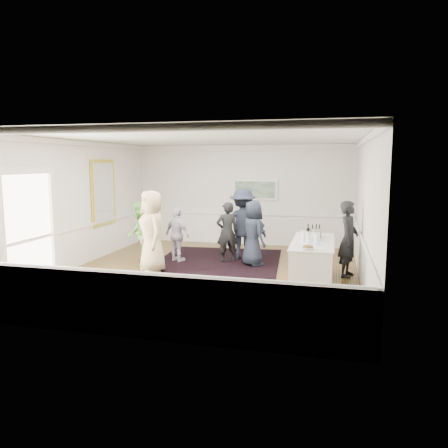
% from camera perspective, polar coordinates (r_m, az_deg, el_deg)
% --- Properties ---
extents(floor, '(8.00, 8.00, 0.00)m').
position_cam_1_polar(floor, '(10.52, -1.96, -6.50)').
color(floor, brown).
rests_on(floor, ground).
extents(ceiling, '(7.00, 8.00, 0.02)m').
position_cam_1_polar(ceiling, '(10.20, -2.05, 11.18)').
color(ceiling, white).
rests_on(ceiling, wall_back).
extents(wall_left, '(0.02, 8.00, 3.20)m').
position_cam_1_polar(wall_left, '(11.69, -18.74, 2.51)').
color(wall_left, white).
rests_on(wall_left, floor).
extents(wall_right, '(0.02, 8.00, 3.20)m').
position_cam_1_polar(wall_right, '(9.86, 17.95, 1.59)').
color(wall_right, white).
rests_on(wall_right, floor).
extents(wall_back, '(7.00, 0.02, 3.20)m').
position_cam_1_polar(wall_back, '(14.11, 2.50, 3.81)').
color(wall_back, white).
rests_on(wall_back, floor).
extents(wall_front, '(7.00, 0.02, 3.20)m').
position_cam_1_polar(wall_front, '(6.52, -11.76, -1.34)').
color(wall_front, white).
rests_on(wall_front, floor).
extents(wainscoting, '(7.00, 8.00, 1.00)m').
position_cam_1_polar(wainscoting, '(10.40, -1.97, -3.84)').
color(wainscoting, white).
rests_on(wainscoting, floor).
extents(mirror, '(0.05, 1.25, 1.85)m').
position_cam_1_polar(mirror, '(12.76, -15.45, 3.98)').
color(mirror, gold).
rests_on(mirror, wall_left).
extents(doorway, '(0.10, 1.78, 2.56)m').
position_cam_1_polar(doorway, '(10.14, -24.22, 0.40)').
color(doorway, white).
rests_on(doorway, wall_left).
extents(landscape_painting, '(1.44, 0.06, 0.66)m').
position_cam_1_polar(landscape_painting, '(13.97, 4.07, 4.49)').
color(landscape_painting, white).
rests_on(landscape_painting, wall_back).
extents(area_rug, '(3.55, 4.48, 0.02)m').
position_cam_1_polar(area_rug, '(11.45, -1.03, -5.24)').
color(area_rug, black).
rests_on(area_rug, floor).
extents(serving_table, '(0.89, 2.35, 0.95)m').
position_cam_1_polar(serving_table, '(9.74, 11.49, -4.95)').
color(serving_table, silver).
rests_on(serving_table, floor).
extents(bartender, '(0.58, 0.73, 1.77)m').
position_cam_1_polar(bartender, '(10.50, 15.95, -1.90)').
color(bartender, black).
rests_on(bartender, floor).
extents(guest_tan, '(1.11, 1.15, 1.98)m').
position_cam_1_polar(guest_tan, '(10.64, -9.40, -0.98)').
color(guest_tan, tan).
rests_on(guest_tan, floor).
extents(guest_green, '(0.87, 0.98, 1.66)m').
position_cam_1_polar(guest_green, '(11.44, -10.95, -1.21)').
color(guest_green, '#65B548').
rests_on(guest_green, floor).
extents(guest_lilac, '(0.92, 0.70, 1.45)m').
position_cam_1_polar(guest_lilac, '(11.71, -6.09, -1.41)').
color(guest_lilac, '#BAB4C9').
rests_on(guest_lilac, floor).
extents(guest_dark_a, '(1.32, 0.83, 1.95)m').
position_cam_1_polar(guest_dark_a, '(11.90, 2.48, -0.01)').
color(guest_dark_a, '#1D2231').
rests_on(guest_dark_a, floor).
extents(guest_dark_b, '(0.70, 0.62, 1.62)m').
position_cam_1_polar(guest_dark_b, '(11.55, 0.42, -1.08)').
color(guest_dark_b, black).
rests_on(guest_dark_b, floor).
extents(guest_navy, '(0.94, 0.97, 1.68)m').
position_cam_1_polar(guest_navy, '(11.22, 3.82, -1.22)').
color(guest_navy, '#1D2231').
rests_on(guest_navy, floor).
extents(wine_bottles, '(0.33, 0.21, 0.31)m').
position_cam_1_polar(wine_bottles, '(10.16, 11.81, -0.82)').
color(wine_bottles, black).
rests_on(wine_bottles, serving_table).
extents(juice_pitchers, '(0.40, 0.39, 0.24)m').
position_cam_1_polar(juice_pitchers, '(9.41, 11.13, -1.72)').
color(juice_pitchers, '#6FBA42').
rests_on(juice_pitchers, serving_table).
extents(ice_bucket, '(0.26, 0.26, 0.25)m').
position_cam_1_polar(ice_bucket, '(9.75, 11.89, -1.43)').
color(ice_bucket, silver).
rests_on(ice_bucket, serving_table).
extents(nut_bowl, '(0.25, 0.25, 0.08)m').
position_cam_1_polar(nut_bowl, '(8.71, 10.90, -3.05)').
color(nut_bowl, white).
rests_on(nut_bowl, serving_table).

